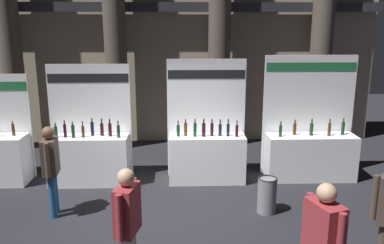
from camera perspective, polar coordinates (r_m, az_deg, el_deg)
ground_plane at (r=7.07m, az=-4.09°, el=-13.45°), size 24.00×24.00×0.00m
hall_colonnade at (r=10.90m, az=-3.46°, el=13.98°), size 11.26×1.07×6.62m
exhibitor_booth_1 at (r=8.56m, az=-14.33°, el=-4.43°), size 1.69×0.66×2.43m
exhibitor_booth_2 at (r=8.42m, az=2.10°, el=-4.27°), size 1.64×0.66×2.53m
exhibitor_booth_3 at (r=8.91m, az=16.38°, el=-3.85°), size 1.95×0.66×2.60m
trash_bin at (r=7.24m, az=10.61°, el=-10.16°), size 0.33×0.33×0.64m
visitor_0 at (r=5.04m, az=-9.13°, el=-13.51°), size 0.31×0.56×1.59m
visitor_2 at (r=4.76m, az=18.07°, el=-15.44°), size 0.38×0.58×1.61m
visitor_3 at (r=7.19m, az=-19.43°, el=-5.62°), size 0.27×0.56×1.59m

